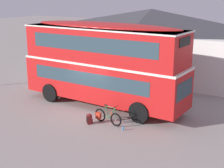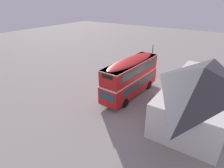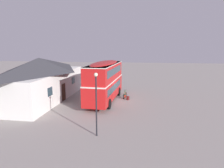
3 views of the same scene
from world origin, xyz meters
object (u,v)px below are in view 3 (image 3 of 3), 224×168
at_px(touring_bicycle, 125,95).
at_px(backpack_on_ground, 128,98).
at_px(street_lamp, 96,98).
at_px(double_decker_bus, 105,80).
at_px(water_bottle_blue_sports, 128,95).

bearing_deg(touring_bicycle, backpack_on_ground, -149.28).
distance_m(backpack_on_ground, street_lamp, 10.93).
height_order(double_decker_bus, backpack_on_ground, double_decker_bus).
relative_size(double_decker_bus, water_bottle_blue_sports, 42.33).
bearing_deg(touring_bicycle, double_decker_bus, 125.08).
xyz_separation_m(touring_bicycle, street_lamp, (-11.23, 1.14, 2.55)).
distance_m(double_decker_bus, water_bottle_blue_sports, 4.56).
bearing_deg(double_decker_bus, street_lamp, -173.18).
height_order(touring_bicycle, water_bottle_blue_sports, touring_bicycle).
height_order(backpack_on_ground, street_lamp, street_lamp).
relative_size(double_decker_bus, backpack_on_ground, 19.79).
height_order(touring_bicycle, backpack_on_ground, touring_bicycle).
xyz_separation_m(water_bottle_blue_sports, street_lamp, (-12.35, 1.48, 2.81)).
relative_size(touring_bicycle, water_bottle_blue_sports, 7.18).
height_order(water_bottle_blue_sports, street_lamp, street_lamp).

